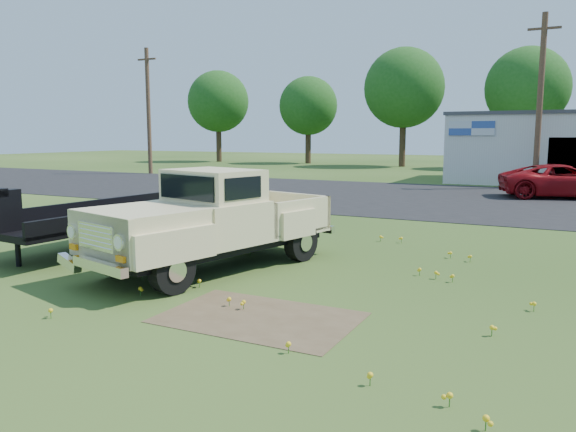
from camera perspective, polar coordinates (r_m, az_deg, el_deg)
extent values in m
plane|color=#274215|center=(12.13, -2.06, -5.25)|extent=(140.00, 140.00, 0.00)
cube|color=black|center=(26.11, 14.06, 1.77)|extent=(90.00, 14.00, 0.02)
cube|color=brown|center=(8.90, -2.95, -10.28)|extent=(3.00, 2.00, 0.01)
cube|color=brown|center=(16.07, -2.28, -1.90)|extent=(2.20, 1.60, 0.01)
cube|color=silver|center=(33.67, 18.15, 8.47)|extent=(2.50, 0.08, 0.80)
cylinder|color=#473120|center=(42.60, -13.99, 10.25)|extent=(0.30, 0.30, 9.00)
cube|color=#473120|center=(42.91, -14.16, 15.19)|extent=(1.60, 0.12, 0.12)
cylinder|color=#473120|center=(32.41, 24.21, 10.49)|extent=(0.30, 0.30, 9.00)
cube|color=#473120|center=(32.81, 24.61, 16.94)|extent=(1.60, 0.12, 0.12)
cylinder|color=#3D2A1B|center=(60.57, -7.03, 7.20)|extent=(0.56, 0.56, 3.60)
sphere|color=#1B4F16|center=(60.67, -7.11, 11.47)|extent=(6.40, 6.40, 6.40)
cylinder|color=#3D2A1B|center=(56.54, 2.06, 7.01)|extent=(0.56, 0.56, 3.24)
sphere|color=#1B4F16|center=(56.60, 2.08, 11.13)|extent=(5.76, 5.76, 5.76)
cylinder|color=#3D2A1B|center=(51.68, 11.54, 7.13)|extent=(0.56, 0.56, 3.96)
sphere|color=#1B4F16|center=(51.83, 11.71, 12.63)|extent=(7.04, 7.04, 7.04)
cylinder|color=#3D2A1B|center=(50.96, 22.82, 6.54)|extent=(0.56, 0.56, 3.78)
sphere|color=#1B4F16|center=(51.09, 23.12, 11.86)|extent=(6.72, 6.72, 6.72)
imported|color=maroon|center=(28.13, 26.17, 3.16)|extent=(5.90, 3.98, 1.50)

